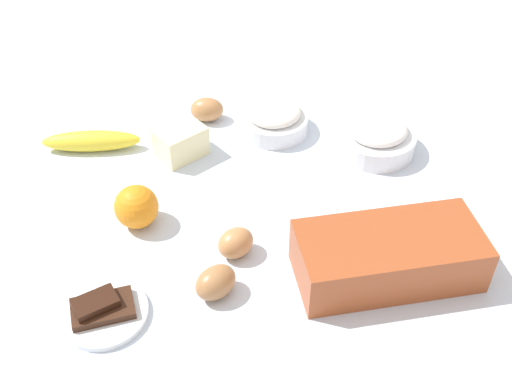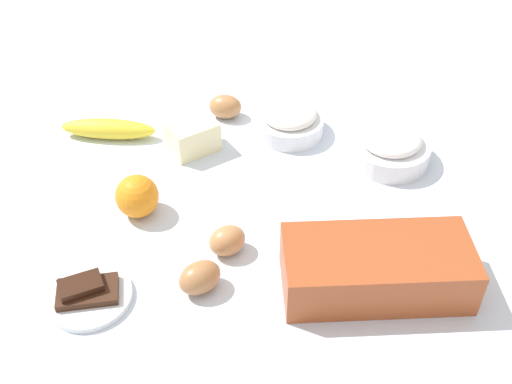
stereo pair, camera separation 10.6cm
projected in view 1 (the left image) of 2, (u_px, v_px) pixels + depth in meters
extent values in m
cube|color=silver|center=(256.00, 213.00, 1.09)|extent=(2.40, 2.40, 0.02)
cube|color=#9E4723|center=(388.00, 256.00, 0.95)|extent=(0.30, 0.18, 0.08)
cube|color=black|center=(389.00, 254.00, 0.94)|extent=(0.29, 0.17, 0.07)
cylinder|color=white|center=(273.00, 123.00, 1.25)|extent=(0.14, 0.14, 0.04)
torus|color=white|center=(273.00, 117.00, 1.24)|extent=(0.14, 0.14, 0.01)
ellipsoid|color=white|center=(274.00, 111.00, 1.24)|extent=(0.11, 0.11, 0.04)
cylinder|color=white|center=(375.00, 141.00, 1.20)|extent=(0.15, 0.15, 0.04)
torus|color=white|center=(376.00, 134.00, 1.19)|extent=(0.15, 0.15, 0.01)
ellipsoid|color=white|center=(377.00, 128.00, 1.18)|extent=(0.12, 0.12, 0.04)
ellipsoid|color=yellow|center=(91.00, 141.00, 1.20)|extent=(0.19, 0.10, 0.04)
sphere|color=orange|center=(136.00, 207.00, 1.04)|extent=(0.07, 0.07, 0.07)
cube|color=#F4EDB2|center=(181.00, 142.00, 1.18)|extent=(0.11, 0.09, 0.06)
ellipsoid|color=#BA7E4C|center=(236.00, 243.00, 0.99)|extent=(0.07, 0.07, 0.05)
ellipsoid|color=#A77044|center=(216.00, 282.00, 0.93)|extent=(0.08, 0.07, 0.05)
ellipsoid|color=#B37949|center=(207.00, 110.00, 1.28)|extent=(0.08, 0.07, 0.05)
cylinder|color=white|center=(104.00, 313.00, 0.91)|extent=(0.13, 0.13, 0.01)
cube|color=#381E11|center=(103.00, 308.00, 0.90)|extent=(0.09, 0.06, 0.01)
cube|color=black|center=(95.00, 303.00, 0.89)|extent=(0.07, 0.05, 0.01)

